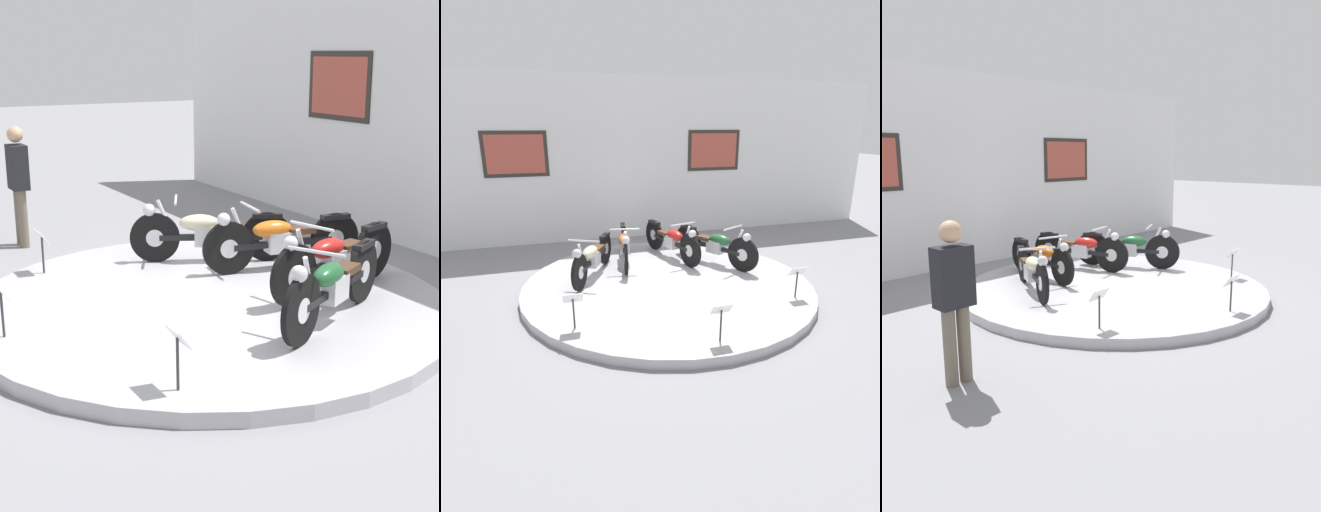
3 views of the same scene
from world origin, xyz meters
TOP-DOWN VIEW (x-y plane):
  - ground_plane at (0.00, 0.00)m, footprint 60.00×60.00m
  - display_platform at (0.00, 0.00)m, footprint 4.90×4.90m
  - motorcycle_cream at (-1.19, 0.63)m, footprint 0.95×1.76m
  - motorcycle_orange at (-0.49, 1.20)m, footprint 0.54×1.94m
  - motorcycle_red at (0.49, 1.21)m, footprint 0.63×1.95m
  - motorcycle_green at (1.19, 0.64)m, footprint 0.94×1.80m
  - info_placard_front_left at (-1.70, -1.23)m, footprint 0.26×0.11m
  - info_placard_front_centre at (0.00, -2.10)m, footprint 0.26×0.11m
  - info_placard_front_right at (1.70, -1.23)m, footprint 0.26×0.11m
  - visitor_standing at (-3.53, -0.98)m, footprint 0.36×0.22m

SIDE VIEW (x-z plane):
  - ground_plane at x=0.00m, z-range 0.00..0.00m
  - display_platform at x=0.00m, z-range 0.00..0.14m
  - info_placard_front_left at x=-1.70m, z-range 0.25..0.76m
  - info_placard_front_centre at x=0.00m, z-range 0.25..0.76m
  - info_placard_front_right at x=1.70m, z-range 0.25..0.76m
  - motorcycle_cream at x=-1.19m, z-range 0.12..0.90m
  - motorcycle_orange at x=-0.49m, z-range 0.12..0.90m
  - motorcycle_green at x=1.19m, z-range 0.13..0.92m
  - motorcycle_red at x=0.49m, z-range 0.13..0.92m
  - visitor_standing at x=-3.53m, z-range 0.10..1.74m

